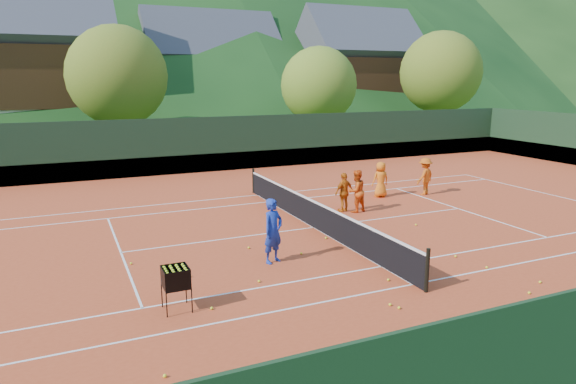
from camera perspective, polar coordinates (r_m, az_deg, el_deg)
name	(u,v)px	position (r m, az deg, el deg)	size (l,w,h in m)	color
ground	(314,228)	(17.79, 2.89, -4.02)	(400.00, 400.00, 0.00)	#284B17
clay_court	(314,228)	(17.78, 2.89, -3.99)	(40.00, 24.00, 0.02)	#B53E1D
coach	(273,231)	(14.24, -1.67, -4.34)	(0.66, 0.44, 1.82)	#1832A0
student_a	(356,191)	(19.79, 7.59, 0.11)	(0.80, 0.62, 1.64)	#EB5714
student_b	(344,192)	(19.80, 6.25, -0.02)	(0.89, 0.37, 1.52)	#D36512
student_c	(381,179)	(22.46, 10.25, 1.38)	(0.75, 0.49, 1.54)	orange
student_d	(425,176)	(23.36, 14.97, 1.70)	(1.06, 0.61, 1.64)	#CC5712
tennis_ball_0	(416,225)	(18.51, 14.03, -3.55)	(0.07, 0.07, 0.07)	yellow
tennis_ball_1	(529,293)	(13.75, 25.22, -10.10)	(0.07, 0.07, 0.07)	yellow
tennis_ball_2	(540,282)	(14.55, 26.21, -8.97)	(0.07, 0.07, 0.07)	yellow
tennis_ball_4	(390,305)	(12.11, 11.28, -12.17)	(0.07, 0.07, 0.07)	yellow
tennis_ball_5	(190,276)	(13.71, -10.83, -9.14)	(0.07, 0.07, 0.07)	yellow
tennis_ball_7	(524,341)	(11.40, 24.72, -14.79)	(0.07, 0.07, 0.07)	yellow
tennis_ball_8	(301,253)	(15.12, 1.49, -6.83)	(0.07, 0.07, 0.07)	yellow
tennis_ball_9	(165,376)	(9.63, -13.53, -19.25)	(0.07, 0.07, 0.07)	yellow
tennis_ball_10	(388,280)	(13.47, 11.09, -9.56)	(0.07, 0.07, 0.07)	yellow
tennis_ball_11	(399,308)	(12.00, 12.24, -12.46)	(0.07, 0.07, 0.07)	yellow
tennis_ball_12	(131,263)	(14.97, -17.04, -7.59)	(0.07, 0.07, 0.07)	yellow
tennis_ball_13	(249,248)	(15.64, -4.39, -6.19)	(0.07, 0.07, 0.07)	yellow
tennis_ball_15	(374,253)	(15.32, 9.49, -6.74)	(0.07, 0.07, 0.07)	yellow
tennis_ball_16	(456,256)	(15.64, 18.12, -6.80)	(0.07, 0.07, 0.07)	yellow
tennis_ball_18	(259,281)	(13.17, -3.23, -9.86)	(0.07, 0.07, 0.07)	yellow
tennis_ball_19	(487,267)	(15.04, 21.21, -7.81)	(0.07, 0.07, 0.07)	yellow
tennis_ball_20	(326,238)	(16.55, 4.25, -5.11)	(0.07, 0.07, 0.07)	yellow
tennis_ball_22	(212,308)	(11.84, -8.48, -12.66)	(0.07, 0.07, 0.07)	yellow
court_lines	(314,227)	(17.78, 2.89, -3.95)	(23.83, 11.03, 0.00)	silver
tennis_net	(314,213)	(17.65, 2.90, -2.40)	(0.10, 12.07, 1.10)	black
perimeter_fence	(314,192)	(17.47, 2.93, -0.03)	(40.40, 24.24, 3.00)	#15301C
ball_hopper	(176,278)	(11.69, -12.37, -9.35)	(0.57, 0.57, 1.00)	black
chalet_left	(21,70)	(45.24, -27.55, 11.92)	(13.80, 9.93, 12.92)	beige
chalet_mid	(210,79)	(51.07, -8.64, 12.34)	(12.65, 8.82, 11.45)	beige
chalet_right	(357,76)	(53.03, 7.69, 12.66)	(11.50, 8.82, 11.91)	beige
tree_b	(118,76)	(35.38, -18.39, 12.15)	(6.40, 6.40, 8.40)	#43291A
tree_c	(319,85)	(38.52, 3.46, 11.76)	(5.60, 5.60, 7.35)	#43291A
tree_d	(440,72)	(46.08, 16.57, 12.62)	(6.80, 6.80, 8.93)	#422B1A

